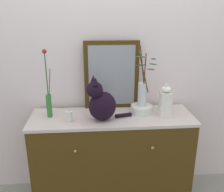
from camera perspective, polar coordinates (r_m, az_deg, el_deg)
The scene contains 9 objects.
wall_back at distance 2.29m, azimuth -0.60°, elevation 9.11°, with size 4.40×0.08×2.60m, color silver.
sideboard at distance 2.34m, azimuth 0.00°, elevation -14.00°, with size 1.38×0.47×0.84m.
mirror_leaning at distance 2.23m, azimuth -0.07°, elevation 4.70°, with size 0.48×0.03×0.61m.
cat_sitting at distance 2.01m, azimuth -2.48°, elevation -1.52°, with size 0.38×0.22×0.37m.
vase_slim_green at distance 2.13m, azimuth -14.18°, elevation -0.58°, with size 0.06×0.04×0.57m.
bowl_porcelain at distance 2.20m, azimuth 6.69°, elevation -2.99°, with size 0.19×0.19×0.07m, color silver.
vase_glass_clear at distance 2.14m, azimuth 6.92°, elevation 1.32°, with size 0.20×0.16×0.52m.
jar_lidded_porcelain at distance 2.15m, azimuth 11.99°, elevation -1.22°, with size 0.09×0.09×0.28m.
candle_pillar at distance 2.05m, azimuth -9.70°, elevation -4.58°, with size 0.05×0.05×0.10m.
Camera 1 is at (-0.15, -1.95, 1.70)m, focal length 40.37 mm.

